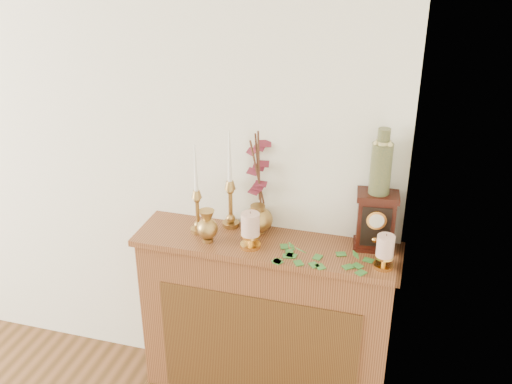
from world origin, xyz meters
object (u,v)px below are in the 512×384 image
(bud_vase, at_px, (207,226))
(candlestick_left, at_px, (197,204))
(mantel_clock, at_px, (376,221))
(candlestick_center, at_px, (230,196))
(ceramic_vase, at_px, (381,165))
(ginger_jar, at_px, (259,183))

(bud_vase, bearing_deg, candlestick_left, 134.90)
(mantel_clock, bearing_deg, candlestick_center, 172.13)
(candlestick_center, relative_size, mantel_clock, 1.78)
(bud_vase, distance_m, ceramic_vase, 0.83)
(ceramic_vase, bearing_deg, mantel_clock, -83.33)
(candlestick_center, xyz_separation_m, ginger_jar, (0.14, 0.01, 0.08))
(ginger_jar, bearing_deg, ceramic_vase, -2.68)
(candlestick_left, height_order, ceramic_vase, ceramic_vase)
(candlestick_left, height_order, mantel_clock, candlestick_left)
(candlestick_left, relative_size, mantel_clock, 1.62)
(bud_vase, bearing_deg, ginger_jar, 43.98)
(candlestick_center, bearing_deg, ginger_jar, 5.84)
(candlestick_left, bearing_deg, bud_vase, -45.10)
(candlestick_left, distance_m, ceramic_vase, 0.86)
(ceramic_vase, bearing_deg, candlestick_left, -174.06)
(bud_vase, xyz_separation_m, mantel_clock, (0.74, 0.16, 0.06))
(bud_vase, relative_size, ceramic_vase, 0.54)
(mantel_clock, height_order, ceramic_vase, ceramic_vase)
(ginger_jar, xyz_separation_m, mantel_clock, (0.55, -0.03, -0.10))
(candlestick_left, xyz_separation_m, bud_vase, (0.07, -0.08, -0.07))
(ginger_jar, xyz_separation_m, ceramic_vase, (0.55, -0.03, 0.17))
(mantel_clock, xyz_separation_m, ceramic_vase, (-0.00, 0.00, 0.27))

